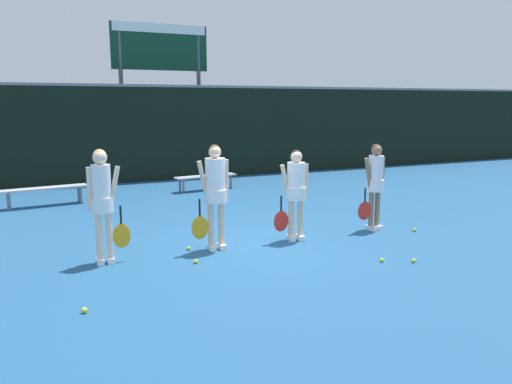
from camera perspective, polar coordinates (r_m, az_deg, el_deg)
The scene contains 17 objects.
ground_plane at distance 9.01m, azimuth -0.05°, elevation -5.87°, with size 140.00×140.00×0.00m, color #235684.
fence_windscreen at distance 16.24m, azimuth -11.64°, elevation 6.62°, with size 60.00×0.08×3.05m.
scoreboard at distance 17.73m, azimuth -10.87°, elevation 14.59°, with size 3.26×0.15×5.08m.
bench_courtside at distance 13.17m, azimuth -22.98°, elevation 0.23°, with size 2.01×0.61×0.46m.
bench_far at distance 14.40m, azimuth -5.77°, elevation 1.67°, with size 1.86×0.58×0.43m.
player_0 at distance 8.05m, azimuth -17.14°, elevation -0.51°, with size 0.62×0.33×1.80m.
player_1 at distance 8.43m, azimuth -4.71°, elevation 0.46°, with size 0.67×0.39×1.80m.
player_2 at distance 9.03m, azimuth 4.55°, elevation 0.52°, with size 0.65×0.37×1.66m.
player_3 at distance 10.03m, azimuth 13.46°, elevation 1.33°, with size 0.63×0.33×1.70m.
tennis_ball_0 at distance 8.32m, azimuth 17.56°, elevation -7.49°, with size 0.07×0.07×0.07m, color #CCE033.
tennis_ball_1 at distance 10.28m, azimuth 17.66°, elevation -4.13°, with size 0.07×0.07×0.07m, color #CCE033.
tennis_ball_2 at distance 8.67m, azimuth -7.71°, elevation -6.39°, with size 0.07×0.07×0.07m, color #CCE033.
tennis_ball_3 at distance 9.97m, azimuth 4.22°, elevation -4.11°, with size 0.07×0.07×0.07m, color #CCE033.
tennis_ball_4 at distance 8.22m, azimuth 14.19°, elevation -7.55°, with size 0.07×0.07×0.07m, color #CCE033.
tennis_ball_5 at distance 11.15m, azimuth 13.85°, elevation -2.86°, with size 0.06×0.06×0.06m, color #CCE033.
tennis_ball_6 at distance 7.96m, azimuth -6.92°, elevation -7.86°, with size 0.07×0.07×0.07m, color #CCE033.
tennis_ball_7 at distance 6.49m, azimuth -19.02°, elevation -12.65°, with size 0.07×0.07×0.07m, color #CCE033.
Camera 1 is at (-3.54, -7.90, 2.50)m, focal length 35.00 mm.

